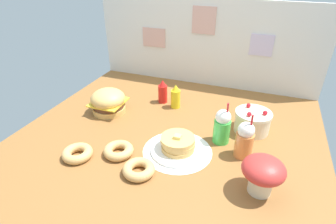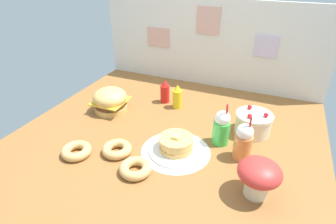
{
  "view_description": "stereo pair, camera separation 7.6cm",
  "coord_description": "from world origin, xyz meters",
  "px_view_note": "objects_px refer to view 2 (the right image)",
  "views": [
    {
      "loc": [
        0.57,
        -1.51,
        1.15
      ],
      "look_at": [
        -0.03,
        0.11,
        0.15
      ],
      "focal_mm": 28.89,
      "sensor_mm": 36.0,
      "label": 1
    },
    {
      "loc": [
        0.65,
        -1.49,
        1.15
      ],
      "look_at": [
        -0.03,
        0.11,
        0.15
      ],
      "focal_mm": 28.89,
      "sensor_mm": 36.0,
      "label": 2
    }
  ],
  "objects_px": {
    "pancake_stack": "(176,145)",
    "layer_cake": "(253,123)",
    "cream_soda_cup": "(222,128)",
    "ketchup_bottle": "(165,92)",
    "burger": "(110,100)",
    "mustard_bottle": "(177,97)",
    "mushroom_stool": "(259,175)",
    "donut_chocolate": "(117,149)",
    "donut_pink_glaze": "(76,151)",
    "donut_vanilla": "(135,168)",
    "orange_float_cup": "(243,142)"
  },
  "relations": [
    {
      "from": "mustard_bottle",
      "to": "orange_float_cup",
      "type": "relative_size",
      "value": 0.67
    },
    {
      "from": "donut_chocolate",
      "to": "pancake_stack",
      "type": "bearing_deg",
      "value": 25.32
    },
    {
      "from": "cream_soda_cup",
      "to": "mushroom_stool",
      "type": "height_order",
      "value": "cream_soda_cup"
    },
    {
      "from": "layer_cake",
      "to": "donut_pink_glaze",
      "type": "relative_size",
      "value": 1.34
    },
    {
      "from": "orange_float_cup",
      "to": "donut_pink_glaze",
      "type": "distance_m",
      "value": 1.1
    },
    {
      "from": "orange_float_cup",
      "to": "donut_pink_glaze",
      "type": "relative_size",
      "value": 1.61
    },
    {
      "from": "burger",
      "to": "cream_soda_cup",
      "type": "bearing_deg",
      "value": -5.46
    },
    {
      "from": "burger",
      "to": "layer_cake",
      "type": "bearing_deg",
      "value": 6.05
    },
    {
      "from": "burger",
      "to": "ketchup_bottle",
      "type": "relative_size",
      "value": 1.33
    },
    {
      "from": "burger",
      "to": "donut_chocolate",
      "type": "height_order",
      "value": "burger"
    },
    {
      "from": "burger",
      "to": "pancake_stack",
      "type": "distance_m",
      "value": 0.79
    },
    {
      "from": "mustard_bottle",
      "to": "layer_cake",
      "type": "bearing_deg",
      "value": -12.89
    },
    {
      "from": "pancake_stack",
      "to": "layer_cake",
      "type": "distance_m",
      "value": 0.62
    },
    {
      "from": "pancake_stack",
      "to": "cream_soda_cup",
      "type": "bearing_deg",
      "value": 40.71
    },
    {
      "from": "burger",
      "to": "donut_chocolate",
      "type": "bearing_deg",
      "value": -52.91
    },
    {
      "from": "ketchup_bottle",
      "to": "cream_soda_cup",
      "type": "relative_size",
      "value": 0.67
    },
    {
      "from": "layer_cake",
      "to": "mustard_bottle",
      "type": "distance_m",
      "value": 0.68
    },
    {
      "from": "pancake_stack",
      "to": "donut_pink_glaze",
      "type": "height_order",
      "value": "pancake_stack"
    },
    {
      "from": "mustard_bottle",
      "to": "donut_vanilla",
      "type": "xyz_separation_m",
      "value": [
        0.07,
        -0.87,
        -0.07
      ]
    },
    {
      "from": "ketchup_bottle",
      "to": "donut_chocolate",
      "type": "xyz_separation_m",
      "value": [
        -0.0,
        -0.81,
        -0.07
      ]
    },
    {
      "from": "orange_float_cup",
      "to": "donut_chocolate",
      "type": "height_order",
      "value": "orange_float_cup"
    },
    {
      "from": "donut_pink_glaze",
      "to": "mushroom_stool",
      "type": "xyz_separation_m",
      "value": [
        1.15,
        0.11,
        0.11
      ]
    },
    {
      "from": "cream_soda_cup",
      "to": "ketchup_bottle",
      "type": "bearing_deg",
      "value": 145.52
    },
    {
      "from": "ketchup_bottle",
      "to": "mustard_bottle",
      "type": "bearing_deg",
      "value": -20.23
    },
    {
      "from": "cream_soda_cup",
      "to": "mushroom_stool",
      "type": "relative_size",
      "value": 1.36
    },
    {
      "from": "pancake_stack",
      "to": "mustard_bottle",
      "type": "bearing_deg",
      "value": 110.6
    },
    {
      "from": "burger",
      "to": "donut_vanilla",
      "type": "height_order",
      "value": "burger"
    },
    {
      "from": "pancake_stack",
      "to": "ketchup_bottle",
      "type": "bearing_deg",
      "value": 119.48
    },
    {
      "from": "mushroom_stool",
      "to": "mustard_bottle",
      "type": "bearing_deg",
      "value": 134.94
    },
    {
      "from": "mustard_bottle",
      "to": "orange_float_cup",
      "type": "bearing_deg",
      "value": -36.78
    },
    {
      "from": "ketchup_bottle",
      "to": "donut_chocolate",
      "type": "relative_size",
      "value": 1.08
    },
    {
      "from": "burger",
      "to": "donut_vanilla",
      "type": "distance_m",
      "value": 0.83
    },
    {
      "from": "mustard_bottle",
      "to": "donut_chocolate",
      "type": "distance_m",
      "value": 0.77
    },
    {
      "from": "burger",
      "to": "pancake_stack",
      "type": "relative_size",
      "value": 0.78
    },
    {
      "from": "ketchup_bottle",
      "to": "mushroom_stool",
      "type": "xyz_separation_m",
      "value": [
        0.91,
        -0.82,
        0.04
      ]
    },
    {
      "from": "cream_soda_cup",
      "to": "donut_chocolate",
      "type": "height_order",
      "value": "cream_soda_cup"
    },
    {
      "from": "layer_cake",
      "to": "mushroom_stool",
      "type": "xyz_separation_m",
      "value": [
        0.1,
        -0.62,
        0.06
      ]
    },
    {
      "from": "donut_pink_glaze",
      "to": "donut_vanilla",
      "type": "distance_m",
      "value": 0.45
    },
    {
      "from": "pancake_stack",
      "to": "donut_chocolate",
      "type": "height_order",
      "value": "pancake_stack"
    },
    {
      "from": "donut_vanilla",
      "to": "mushroom_stool",
      "type": "height_order",
      "value": "mushroom_stool"
    },
    {
      "from": "donut_pink_glaze",
      "to": "pancake_stack",
      "type": "bearing_deg",
      "value": 25.91
    },
    {
      "from": "burger",
      "to": "layer_cake",
      "type": "relative_size",
      "value": 1.06
    },
    {
      "from": "layer_cake",
      "to": "mushroom_stool",
      "type": "distance_m",
      "value": 0.63
    },
    {
      "from": "layer_cake",
      "to": "donut_vanilla",
      "type": "height_order",
      "value": "layer_cake"
    },
    {
      "from": "mushroom_stool",
      "to": "layer_cake",
      "type": "bearing_deg",
      "value": 99.63
    },
    {
      "from": "ketchup_bottle",
      "to": "mushroom_stool",
      "type": "distance_m",
      "value": 1.22
    },
    {
      "from": "burger",
      "to": "mustard_bottle",
      "type": "distance_m",
      "value": 0.57
    },
    {
      "from": "burger",
      "to": "mushroom_stool",
      "type": "relative_size",
      "value": 1.21
    },
    {
      "from": "pancake_stack",
      "to": "burger",
      "type": "bearing_deg",
      "value": 156.82
    },
    {
      "from": "cream_soda_cup",
      "to": "layer_cake",
      "type": "bearing_deg",
      "value": 48.66
    }
  ]
}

